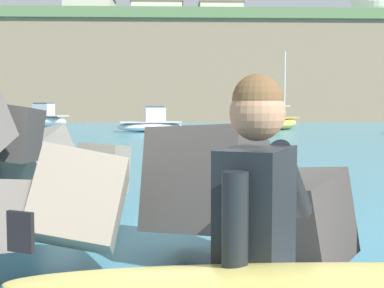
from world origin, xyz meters
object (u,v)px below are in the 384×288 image
object	(u,v)px
surfer_with_board	(256,279)
station_building_east	(90,16)
mooring_buoy_outer	(199,131)
station_building_west	(221,19)
radar_dome	(372,6)
station_building_central	(157,18)
boat_near_right	(40,119)
boat_mid_centre	(151,124)
boat_mid_left	(283,122)

from	to	relation	value
surfer_with_board	station_building_east	distance (m)	82.81
mooring_buoy_outer	station_building_east	bearing A→B (deg)	106.98
mooring_buoy_outer	station_building_west	size ratio (longest dim) A/B	0.06
radar_dome	station_building_central	xyz separation A→B (m)	(-33.73, -1.25, -2.25)
radar_dome	boat_near_right	bearing A→B (deg)	-139.50
surfer_with_board	boat_mid_centre	distance (m)	36.08
surfer_with_board	station_building_central	bearing A→B (deg)	92.16
boat_mid_left	station_building_central	world-z (taller)	station_building_central
boat_near_right	boat_mid_centre	size ratio (longest dim) A/B	1.18
surfer_with_board	boat_mid_left	bearing A→B (deg)	78.06
surfer_with_board	boat_near_right	size ratio (longest dim) A/B	0.34
surfer_with_board	station_building_central	xyz separation A→B (m)	(-2.98, 78.90, 14.06)
boat_mid_left	radar_dome	bearing A→B (deg)	61.02
mooring_buoy_outer	station_building_central	bearing A→B (deg)	95.18
boat_mid_left	radar_dome	world-z (taller)	radar_dome
surfer_with_board	station_building_east	world-z (taller)	station_building_east
mooring_buoy_outer	boat_mid_centre	bearing A→B (deg)	129.87
radar_dome	station_building_west	distance (m)	23.92
boat_near_right	boat_mid_left	bearing A→B (deg)	-10.53
station_building_central	station_building_east	world-z (taller)	station_building_east
boat_mid_centre	boat_mid_left	bearing A→B (deg)	20.05
mooring_buoy_outer	station_building_west	distance (m)	51.23
boat_mid_centre	radar_dome	bearing A→B (deg)	53.39
boat_mid_centre	mooring_buoy_outer	distance (m)	5.15
surfer_with_board	station_building_west	distance (m)	82.18
boat_near_right	station_building_east	size ratio (longest dim) A/B	0.77
surfer_with_board	station_building_east	xyz separation A→B (m)	(-13.49, 80.39, 14.59)
boat_mid_left	station_building_east	xyz separation A→B (m)	(-21.91, 40.56, 15.31)
station_building_east	surfer_with_board	bearing A→B (deg)	-80.48
surfer_with_board	boat_mid_left	xyz separation A→B (m)	(8.42, 39.83, -0.72)
boat_mid_left	station_building_west	xyz separation A→B (m)	(-1.49, 40.82, 14.92)
boat_mid_centre	radar_dome	world-z (taller)	radar_dome
station_building_central	station_building_west	bearing A→B (deg)	10.03
boat_mid_left	station_building_east	world-z (taller)	station_building_east
boat_near_right	mooring_buoy_outer	xyz separation A→B (m)	(13.27, -11.55, -0.51)
surfer_with_board	boat_near_right	bearing A→B (deg)	105.38
station_building_west	boat_near_right	bearing A→B (deg)	-117.09
boat_mid_centre	boat_near_right	bearing A→B (deg)	142.67
boat_near_right	boat_mid_left	world-z (taller)	boat_mid_left
boat_mid_left	station_building_east	size ratio (longest dim) A/B	0.81
boat_mid_centre	radar_dome	distance (m)	57.54
boat_mid_centre	station_building_east	xyz separation A→B (m)	(-11.46, 44.37, 15.28)
boat_mid_left	mooring_buoy_outer	world-z (taller)	boat_mid_left
boat_near_right	station_building_east	world-z (taller)	station_building_east
mooring_buoy_outer	station_building_east	xyz separation A→B (m)	(-14.75, 48.32, 15.64)
boat_mid_centre	station_building_central	xyz separation A→B (m)	(-0.95, 42.88, 14.75)
surfer_with_board	station_building_east	bearing A→B (deg)	99.52
boat_near_right	station_building_central	world-z (taller)	station_building_central
radar_dome	station_building_central	size ratio (longest dim) A/B	1.12
station_building_central	surfer_with_board	bearing A→B (deg)	-87.84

